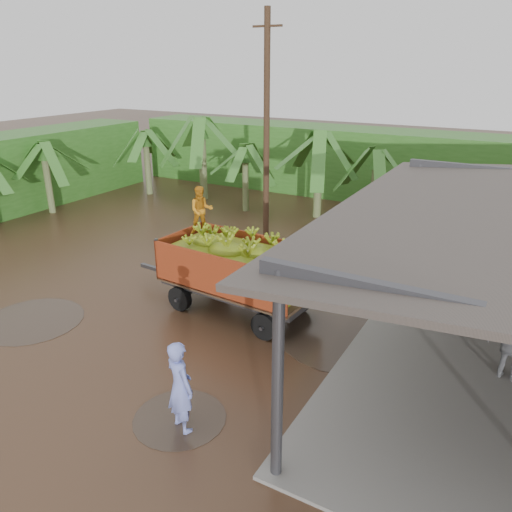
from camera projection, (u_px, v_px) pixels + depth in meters
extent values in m
plane|color=black|center=(171.00, 318.00, 14.32)|extent=(100.00, 100.00, 0.00)
cube|color=#2D661E|center=(323.00, 160.00, 27.56)|extent=(22.00, 3.00, 3.60)
cube|color=#47474C|center=(161.00, 271.00, 16.18)|extent=(1.79, 0.25, 0.12)
imported|color=orange|center=(201.00, 210.00, 14.68)|extent=(0.88, 0.86, 1.43)
imported|color=#7E8CE6|center=(180.00, 386.00, 9.69)|extent=(0.84, 0.70, 1.97)
cylinder|color=#47301E|center=(267.00, 131.00, 19.32)|extent=(0.24, 0.24, 8.72)
cube|color=#47301E|center=(267.00, 26.00, 17.97)|extent=(1.20, 0.08, 0.08)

